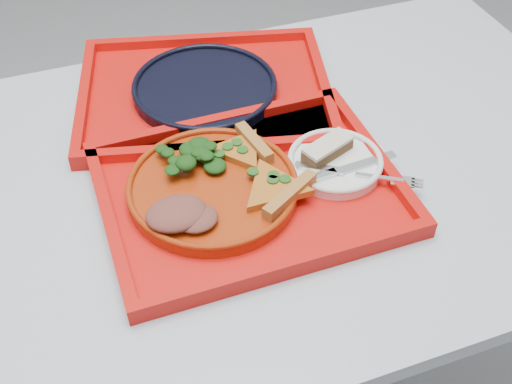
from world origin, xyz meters
TOP-DOWN VIEW (x-y plane):
  - table at (0.00, 0.00)m, footprint 1.60×0.80m
  - tray_main at (0.13, -0.05)m, footprint 0.45×0.35m
  - tray_far at (0.14, 0.21)m, footprint 0.52×0.45m
  - dinner_plate at (0.07, -0.04)m, footprint 0.26×0.26m
  - side_plate at (0.27, -0.05)m, footprint 0.15×0.15m
  - navy_plate at (0.14, 0.21)m, footprint 0.26×0.26m
  - pizza_slice_a at (0.16, -0.08)m, footprint 0.15×0.16m
  - pizza_slice_b at (0.14, 0.01)m, footprint 0.12×0.11m
  - salad_heap at (0.05, 0.02)m, footprint 0.08×0.07m
  - meat_portion at (0.00, -0.09)m, footprint 0.09×0.07m
  - dessert_bar at (0.27, -0.03)m, footprint 0.09×0.06m
  - knife at (0.28, -0.08)m, footprint 0.19×0.03m
  - fork at (0.29, -0.09)m, footprint 0.17×0.12m

SIDE VIEW (x-z plane):
  - table at x=0.00m, z-range 0.30..1.05m
  - tray_main at x=0.13m, z-range 0.75..0.76m
  - tray_far at x=0.14m, z-range 0.75..0.76m
  - side_plate at x=0.27m, z-range 0.76..0.78m
  - navy_plate at x=0.14m, z-range 0.76..0.78m
  - dinner_plate at x=0.07m, z-range 0.76..0.78m
  - knife at x=0.28m, z-range 0.78..0.78m
  - fork at x=0.29m, z-range 0.78..0.78m
  - dessert_bar at x=0.27m, z-range 0.78..0.80m
  - pizza_slice_a at x=0.16m, z-range 0.78..0.80m
  - pizza_slice_b at x=0.14m, z-range 0.78..0.80m
  - meat_portion at x=0.00m, z-range 0.78..0.81m
  - salad_heap at x=0.05m, z-range 0.78..0.82m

